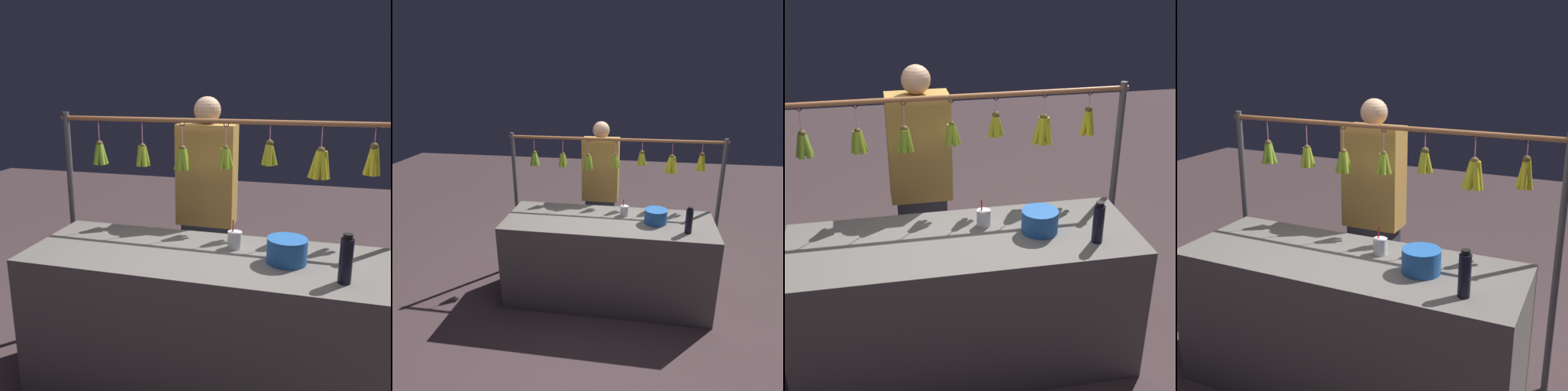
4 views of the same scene
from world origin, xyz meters
The scene contains 7 objects.
ground_plane centered at (0.00, 0.00, 0.00)m, with size 12.00×12.00×0.00m, color #463538.
market_counter centered at (0.00, 0.00, 0.45)m, with size 2.09×0.76×0.90m, color #66605B.
display_rack centered at (-0.03, -0.49, 1.21)m, with size 2.34×0.13×1.66m.
water_bottle centered at (-0.75, 0.18, 1.02)m, with size 0.07×0.07×0.26m.
blue_bucket centered at (-0.46, 0.00, 0.97)m, with size 0.22×0.22×0.14m, color #235DAF.
drink_cup centered at (-0.15, -0.14, 0.95)m, with size 0.09×0.09×0.17m.
vendor_person centered at (0.18, -0.76, 0.87)m, with size 0.42×0.23×1.77m.
Camera 4 is at (-1.33, 2.54, 2.13)m, focal length 47.69 mm.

